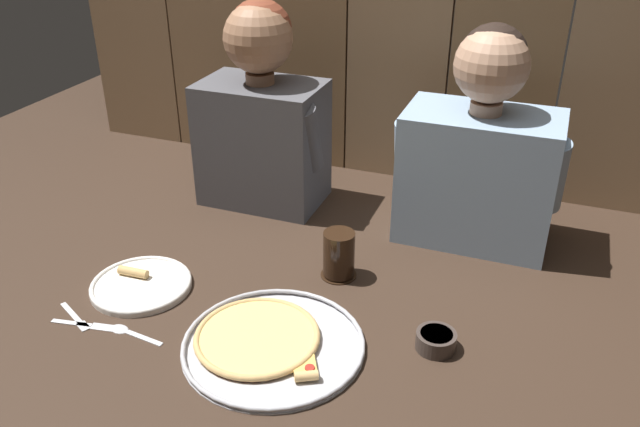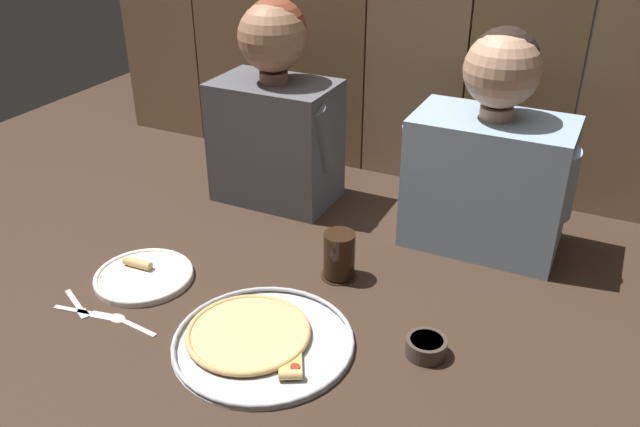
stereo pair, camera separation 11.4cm
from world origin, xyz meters
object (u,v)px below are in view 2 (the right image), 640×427
object	(u,v)px
dipping_bowl	(426,346)
diner_right	(490,156)
drinking_glass	(339,256)
diner_left	(275,112)
pizza_tray	(257,338)
dinner_plate	(144,276)

from	to	relation	value
dipping_bowl	diner_right	bearing A→B (deg)	91.13
drinking_glass	diner_left	distance (m)	0.52
pizza_tray	drinking_glass	size ratio (longest dim) A/B	3.21
pizza_tray	dinner_plate	bearing A→B (deg)	167.25
diner_left	dinner_plate	bearing A→B (deg)	-98.32
diner_left	diner_right	size ratio (longest dim) A/B	1.03
dinner_plate	diner_right	size ratio (longest dim) A/B	0.42
pizza_tray	dipping_bowl	world-z (taller)	dipping_bowl
dinner_plate	diner_left	xyz separation A→B (m)	(0.08, 0.53, 0.26)
diner_left	drinking_glass	bearing A→B (deg)	-42.20
pizza_tray	drinking_glass	distance (m)	0.31
pizza_tray	diner_right	world-z (taller)	diner_right
dinner_plate	diner_right	distance (m)	0.91
pizza_tray	diner_left	world-z (taller)	diner_left
dinner_plate	diner_left	size ratio (longest dim) A/B	0.41
diner_left	pizza_tray	bearing A→B (deg)	-64.70
dipping_bowl	diner_left	bearing A→B (deg)	141.49
pizza_tray	diner_left	bearing A→B (deg)	115.30
diner_right	dinner_plate	bearing A→B (deg)	-142.54
pizza_tray	drinking_glass	xyz separation A→B (m)	(0.06, 0.30, 0.05)
pizza_tray	dinner_plate	world-z (taller)	dinner_plate
pizza_tray	dinner_plate	xyz separation A→B (m)	(-0.37, 0.08, -0.00)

